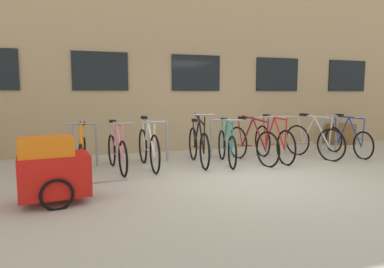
% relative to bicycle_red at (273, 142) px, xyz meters
% --- Properties ---
extents(ground_plane, '(42.00, 42.00, 0.00)m').
position_rel_bicycle_red_xyz_m(ground_plane, '(-1.19, -1.30, -0.41)').
color(ground_plane, '#B2ADA0').
extents(storefront_building, '(28.00, 5.70, 5.12)m').
position_rel_bicycle_red_xyz_m(storefront_building, '(-1.19, 4.73, 2.16)').
color(storefront_building, tan).
rests_on(storefront_building, ground).
extents(bike_rack, '(6.52, 0.05, 0.91)m').
position_rel_bicycle_red_xyz_m(bike_rack, '(-1.02, 0.60, 0.13)').
color(bike_rack, gray).
rests_on(bike_rack, ground).
extents(bicycle_red, '(0.44, 1.81, 1.04)m').
position_rel_bicycle_red_xyz_m(bicycle_red, '(0.00, 0.00, 0.00)').
color(bicycle_red, black).
rests_on(bicycle_red, ground).
extents(bicycle_silver, '(0.55, 1.65, 1.03)m').
position_rel_bicycle_red_xyz_m(bicycle_silver, '(1.06, 0.00, -0.01)').
color(bicycle_silver, black).
rests_on(bicycle_silver, ground).
extents(bicycle_blue, '(0.44, 1.70, 1.00)m').
position_rel_bicycle_red_xyz_m(bicycle_blue, '(2.05, 0.02, -0.04)').
color(bicycle_blue, black).
rests_on(bicycle_blue, ground).
extents(bicycle_orange, '(0.44, 1.68, 1.01)m').
position_rel_bicycle_red_xyz_m(bicycle_orange, '(-4.07, -0.06, -0.04)').
color(bicycle_orange, black).
rests_on(bicycle_orange, ground).
extents(bicycle_white, '(0.44, 1.84, 1.03)m').
position_rel_bicycle_red_xyz_m(bicycle_white, '(-2.80, 0.12, -0.00)').
color(bicycle_white, black).
rests_on(bicycle_white, ground).
extents(bicycle_black, '(0.44, 1.81, 1.11)m').
position_rel_bicycle_red_xyz_m(bicycle_black, '(-1.73, 0.13, -0.00)').
color(bicycle_black, black).
rests_on(bicycle_black, ground).
extents(bicycle_teal, '(0.49, 1.68, 1.00)m').
position_rel_bicycle_red_xyz_m(bicycle_teal, '(-1.14, -0.02, -0.03)').
color(bicycle_teal, black).
rests_on(bicycle_teal, ground).
extents(bicycle_pink, '(0.44, 1.70, 0.99)m').
position_rel_bicycle_red_xyz_m(bicycle_pink, '(-3.43, 0.03, -0.03)').
color(bicycle_pink, black).
rests_on(bicycle_pink, ground).
extents(bicycle_maroon, '(0.45, 1.82, 1.05)m').
position_rel_bicycle_red_xyz_m(bicycle_maroon, '(-0.56, -0.03, -0.00)').
color(bicycle_maroon, black).
rests_on(bicycle_maroon, ground).
extents(bike_trailer, '(1.48, 0.75, 0.93)m').
position_rel_bicycle_red_xyz_m(bike_trailer, '(-4.46, -1.76, 0.06)').
color(bike_trailer, red).
rests_on(bike_trailer, ground).
extents(planter_box, '(0.70, 0.44, 0.60)m').
position_rel_bicycle_red_xyz_m(planter_box, '(3.20, 1.55, -0.11)').
color(planter_box, brown).
rests_on(planter_box, ground).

